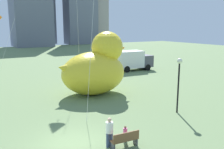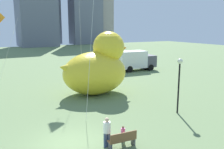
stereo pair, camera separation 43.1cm
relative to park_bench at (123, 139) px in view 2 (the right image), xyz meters
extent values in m
plane|color=#647C50|center=(-2.22, 1.88, -0.47)|extent=(140.00, 140.00, 0.00)
cube|color=brown|center=(0.01, 0.08, -0.05)|extent=(1.56, 0.56, 0.06)
cube|color=brown|center=(-0.01, -0.12, 0.20)|extent=(1.53, 0.17, 0.45)
cube|color=#47474C|center=(-0.68, 0.12, -0.28)|extent=(0.11, 0.37, 0.39)
cube|color=#47474C|center=(0.69, 0.03, -0.28)|extent=(0.11, 0.37, 0.39)
cylinder|color=#38476B|center=(-0.75, 0.52, -0.07)|extent=(0.18, 0.18, 0.79)
cylinder|color=#38476B|center=(-0.55, 0.52, -0.07)|extent=(0.18, 0.18, 0.79)
cylinder|color=white|center=(-0.65, 0.52, 0.62)|extent=(0.40, 0.40, 0.59)
sphere|color=#D8AD8C|center=(-0.65, 0.52, 1.03)|extent=(0.23, 0.23, 0.23)
cylinder|color=silver|center=(0.31, 0.55, -0.24)|extent=(0.11, 0.11, 0.46)
cylinder|color=silver|center=(0.42, 0.55, -0.24)|extent=(0.11, 0.11, 0.46)
cylinder|color=#D85999|center=(0.36, 0.55, 0.16)|extent=(0.23, 0.23, 0.34)
sphere|color=brown|center=(0.36, 0.55, 0.40)|extent=(0.13, 0.13, 0.13)
ellipsoid|color=yellow|center=(3.28, 10.24, 1.53)|extent=(6.13, 4.53, 4.00)
sphere|color=yellow|center=(4.74, 10.24, 3.89)|extent=(2.98, 2.98, 2.98)
cone|color=orange|center=(6.08, 10.24, 3.74)|extent=(1.34, 1.34, 1.34)
cone|color=yellow|center=(0.61, 10.24, 2.19)|extent=(1.83, 1.60, 1.92)
cylinder|color=black|center=(6.31, 2.51, 1.38)|extent=(0.12, 0.12, 3.70)
sphere|color=#EAEACC|center=(6.31, 2.51, 3.39)|extent=(0.39, 0.39, 0.39)
cube|color=white|center=(13.08, 18.80, 1.18)|extent=(4.24, 2.60, 2.40)
cube|color=#4C4C56|center=(15.91, 18.59, 0.82)|extent=(1.75, 2.41, 1.68)
cylinder|color=black|center=(15.71, 18.60, -0.02)|extent=(1.08, 2.46, 0.90)
cylinder|color=black|center=(12.24, 18.86, -0.02)|extent=(1.08, 2.46, 0.90)
cube|color=slate|center=(11.78, 71.66, 12.90)|extent=(11.44, 11.60, 26.74)
cube|color=#9E938C|center=(35.78, 77.43, 9.08)|extent=(9.49, 11.02, 19.10)
cylinder|color=silver|center=(0.78, 5.17, 6.55)|extent=(1.96, 1.51, 14.05)
cylinder|color=silver|center=(4.06, 15.57, 6.21)|extent=(0.76, 1.22, 13.37)
cylinder|color=silver|center=(-3.26, 18.18, 3.11)|extent=(2.35, 1.50, 7.17)
camera|label=1|loc=(-6.68, -9.89, 5.82)|focal=39.21mm
camera|label=2|loc=(-6.31, -10.11, 5.82)|focal=39.21mm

